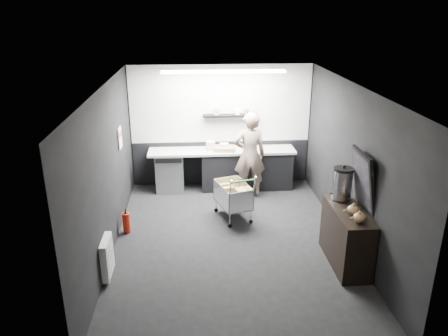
{
  "coord_description": "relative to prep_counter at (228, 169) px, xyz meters",
  "views": [
    {
      "loc": [
        -0.59,
        -6.63,
        3.89
      ],
      "look_at": [
        -0.09,
        0.4,
        1.24
      ],
      "focal_mm": 35.0,
      "sensor_mm": 36.0,
      "label": 1
    }
  ],
  "objects": [
    {
      "name": "ceiling_strip",
      "position": [
        -0.14,
        -0.57,
        2.21
      ],
      "size": [
        2.4,
        0.2,
        0.04
      ],
      "primitive_type": "cube",
      "color": "white",
      "rests_on": "ceiling"
    },
    {
      "name": "white_container",
      "position": [
        -0.09,
        -0.05,
        0.52
      ],
      "size": [
        0.19,
        0.15,
        0.16
      ],
      "primitive_type": "cube",
      "rotation": [
        0.0,
        0.0,
        0.06
      ],
      "color": "white",
      "rests_on": "prep_counter"
    },
    {
      "name": "wall_right",
      "position": [
        1.86,
        -2.42,
        0.89
      ],
      "size": [
        0.0,
        5.5,
        5.5
      ],
      "primitive_type": "plane",
      "rotation": [
        1.57,
        0.0,
        -1.57
      ],
      "color": "black",
      "rests_on": "floor"
    },
    {
      "name": "wall_front",
      "position": [
        -0.14,
        -5.17,
        0.89
      ],
      "size": [
        5.5,
        0.0,
        5.5
      ],
      "primitive_type": "plane",
      "rotation": [
        -1.57,
        0.0,
        0.0
      ],
      "color": "black",
      "rests_on": "floor"
    },
    {
      "name": "prep_counter",
      "position": [
        0.0,
        0.0,
        0.0
      ],
      "size": [
        3.2,
        0.61,
        0.9
      ],
      "color": "black",
      "rests_on": "floor"
    },
    {
      "name": "ceiling",
      "position": [
        -0.14,
        -2.42,
        2.24
      ],
      "size": [
        5.5,
        5.5,
        0.0
      ],
      "primitive_type": "plane",
      "rotation": [
        3.14,
        0.0,
        0.0
      ],
      "color": "white",
      "rests_on": "wall_back"
    },
    {
      "name": "wall_back",
      "position": [
        -0.14,
        0.33,
        0.89
      ],
      "size": [
        5.5,
        0.0,
        5.5
      ],
      "primitive_type": "plane",
      "rotation": [
        1.57,
        0.0,
        0.0
      ],
      "color": "black",
      "rests_on": "floor"
    },
    {
      "name": "sideboard",
      "position": [
        1.62,
        -3.15,
        0.13
      ],
      "size": [
        0.53,
        1.24,
        1.86
      ],
      "color": "black",
      "rests_on": "floor"
    },
    {
      "name": "shopping_cart",
      "position": [
        -0.02,
        -1.48,
        -0.01
      ],
      "size": [
        0.76,
        1.01,
        0.95
      ],
      "color": "silver",
      "rests_on": "floor"
    },
    {
      "name": "kitchen_wall_panel",
      "position": [
        -0.14,
        0.31,
        1.39
      ],
      "size": [
        3.95,
        0.02,
        1.7
      ],
      "primitive_type": "cube",
      "color": "silver",
      "rests_on": "wall_back"
    },
    {
      "name": "floor",
      "position": [
        -0.14,
        -2.42,
        -0.46
      ],
      "size": [
        5.5,
        5.5,
        0.0
      ],
      "primitive_type": "plane",
      "color": "black",
      "rests_on": "ground"
    },
    {
      "name": "wall_left",
      "position": [
        -2.14,
        -2.42,
        0.89
      ],
      "size": [
        0.0,
        5.5,
        5.5
      ],
      "primitive_type": "plane",
      "rotation": [
        1.57,
        0.0,
        1.57
      ],
      "color": "black",
      "rests_on": "floor"
    },
    {
      "name": "cardboard_box",
      "position": [
        -0.08,
        -0.05,
        0.49
      ],
      "size": [
        0.47,
        0.38,
        0.09
      ],
      "primitive_type": "cube",
      "rotation": [
        0.0,
        0.0,
        -0.11
      ],
      "color": "#91724D",
      "rests_on": "prep_counter"
    },
    {
      "name": "poster",
      "position": [
        -2.12,
        -1.12,
        1.09
      ],
      "size": [
        0.02,
        0.3,
        0.4
      ],
      "primitive_type": "cube",
      "color": "white",
      "rests_on": "wall_left"
    },
    {
      "name": "pink_tub",
      "position": [
        -0.38,
        0.0,
        0.54
      ],
      "size": [
        0.2,
        0.2,
        0.2
      ],
      "primitive_type": "cylinder",
      "color": "silver",
      "rests_on": "prep_counter"
    },
    {
      "name": "dado_panel",
      "position": [
        -0.14,
        0.31,
        0.04
      ],
      "size": [
        3.95,
        0.02,
        1.0
      ],
      "primitive_type": "cube",
      "color": "black",
      "rests_on": "wall_back"
    },
    {
      "name": "person",
      "position": [
        0.42,
        -0.45,
        0.46
      ],
      "size": [
        0.69,
        0.46,
        1.84
      ],
      "primitive_type": "imported",
      "rotation": [
        0.0,
        0.0,
        3.18
      ],
      "color": "#BAA793",
      "rests_on": "floor"
    },
    {
      "name": "fire_extinguisher",
      "position": [
        -1.99,
        -1.94,
        -0.24
      ],
      "size": [
        0.14,
        0.14,
        0.45
      ],
      "color": "red",
      "rests_on": "floor"
    },
    {
      "name": "radiator",
      "position": [
        -2.08,
        -3.32,
        -0.11
      ],
      "size": [
        0.1,
        0.5,
        0.6
      ],
      "primitive_type": "cube",
      "color": "white",
      "rests_on": "wall_left"
    },
    {
      "name": "wall_clock",
      "position": [
        1.26,
        0.3,
        1.69
      ],
      "size": [
        0.2,
        0.03,
        0.2
      ],
      "primitive_type": "cylinder",
      "rotation": [
        1.57,
        0.0,
        0.0
      ],
      "color": "white",
      "rests_on": "wall_back"
    },
    {
      "name": "poster_red_band",
      "position": [
        -2.11,
        -1.12,
        1.16
      ],
      "size": [
        0.02,
        0.22,
        0.1
      ],
      "primitive_type": "cube",
      "color": "red",
      "rests_on": "poster"
    },
    {
      "name": "floating_shelf",
      "position": [
        0.06,
        0.2,
        1.16
      ],
      "size": [
        1.2,
        0.22,
        0.04
      ],
      "primitive_type": "cube",
      "color": "black",
      "rests_on": "wall_back"
    }
  ]
}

